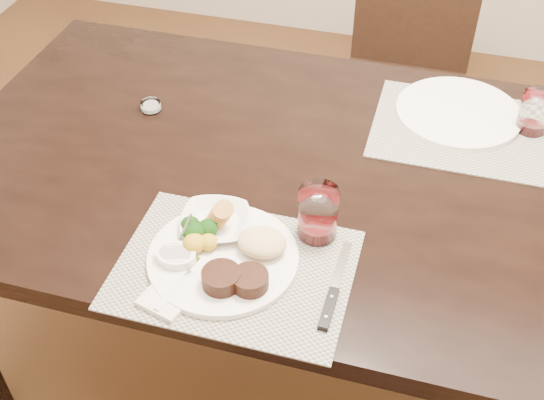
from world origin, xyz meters
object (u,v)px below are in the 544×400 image
(steak_knife, at_px, (332,298))
(wine_glass_near, at_px, (318,215))
(cracker_bowl, at_px, (215,223))
(far_plate, at_px, (458,112))
(dinner_plate, at_px, (229,257))
(chair_far, at_px, (406,65))

(steak_knife, height_order, wine_glass_near, wine_glass_near)
(cracker_bowl, bearing_deg, far_plate, 50.83)
(cracker_bowl, xyz_separation_m, wine_glass_near, (0.20, 0.05, 0.03))
(far_plate, bearing_deg, cracker_bowl, -129.17)
(far_plate, bearing_deg, steak_knife, -105.06)
(steak_knife, bearing_deg, far_plate, 76.03)
(steak_knife, relative_size, far_plate, 0.74)
(far_plate, bearing_deg, dinner_plate, -121.86)
(wine_glass_near, distance_m, far_plate, 0.57)
(cracker_bowl, bearing_deg, wine_glass_near, 12.85)
(cracker_bowl, xyz_separation_m, far_plate, (0.45, 0.56, -0.01))
(chair_far, xyz_separation_m, cracker_bowl, (-0.27, -1.19, 0.27))
(dinner_plate, bearing_deg, chair_far, 69.72)
(steak_knife, bearing_deg, cracker_bowl, 157.56)
(wine_glass_near, bearing_deg, steak_knife, -68.03)
(steak_knife, xyz_separation_m, wine_glass_near, (-0.07, 0.16, 0.05))
(chair_far, height_order, cracker_bowl, chair_far)
(cracker_bowl, distance_m, wine_glass_near, 0.21)
(dinner_plate, relative_size, far_plate, 0.96)
(dinner_plate, distance_m, wine_glass_near, 0.20)
(chair_far, xyz_separation_m, dinner_plate, (-0.22, -1.27, 0.27))
(chair_far, bearing_deg, dinner_plate, -99.66)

